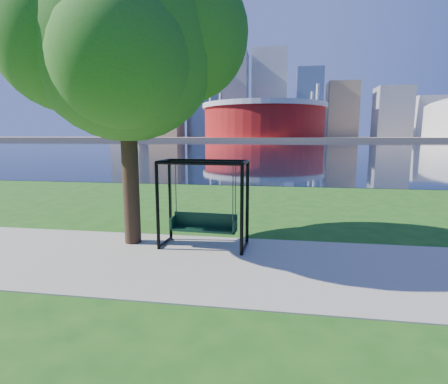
# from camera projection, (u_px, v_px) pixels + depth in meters

# --- Properties ---
(ground) EXTENTS (900.00, 900.00, 0.00)m
(ground) POSITION_uv_depth(u_px,v_px,m) (223.00, 257.00, 8.29)
(ground) COLOR #1E5114
(ground) RESTS_ON ground
(path) EXTENTS (120.00, 4.00, 0.03)m
(path) POSITION_uv_depth(u_px,v_px,m) (219.00, 264.00, 7.80)
(path) COLOR #9E937F
(path) RESTS_ON ground
(river) EXTENTS (900.00, 180.00, 0.02)m
(river) POSITION_uv_depth(u_px,v_px,m) (276.00, 145.00, 107.74)
(river) COLOR black
(river) RESTS_ON ground
(far_bank) EXTENTS (900.00, 228.00, 2.00)m
(far_bank) POSITION_uv_depth(u_px,v_px,m) (279.00, 138.00, 306.49)
(far_bank) COLOR #937F60
(far_bank) RESTS_ON ground
(stadium) EXTENTS (83.00, 83.00, 32.00)m
(stadium) POSITION_uv_depth(u_px,v_px,m) (264.00, 119.00, 236.73)
(stadium) COLOR maroon
(stadium) RESTS_ON far_bank
(skyline) EXTENTS (392.00, 66.00, 96.50)m
(skyline) POSITION_uv_depth(u_px,v_px,m) (275.00, 99.00, 314.69)
(skyline) COLOR gray
(skyline) RESTS_ON far_bank
(swing) EXTENTS (2.24, 1.07, 2.24)m
(swing) POSITION_uv_depth(u_px,v_px,m) (204.00, 206.00, 8.82)
(swing) COLOR black
(swing) RESTS_ON ground
(park_tree) EXTENTS (5.95, 5.38, 7.40)m
(park_tree) POSITION_uv_depth(u_px,v_px,m) (124.00, 41.00, 8.59)
(park_tree) COLOR black
(park_tree) RESTS_ON ground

